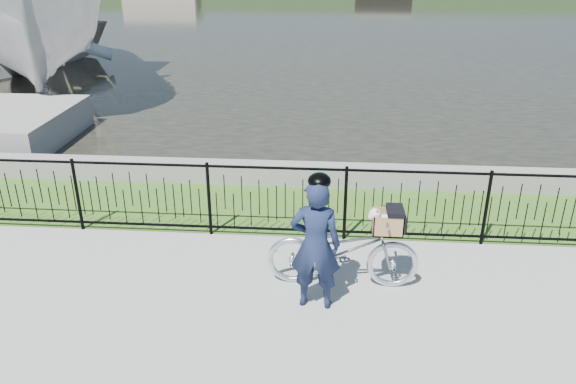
{
  "coord_description": "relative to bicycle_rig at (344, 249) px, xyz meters",
  "views": [
    {
      "loc": [
        0.74,
        -5.79,
        4.03
      ],
      "look_at": [
        0.21,
        1.0,
        1.0
      ],
      "focal_mm": 35.0,
      "sensor_mm": 36.0,
      "label": 1
    }
  ],
  "objects": [
    {
      "name": "ground",
      "position": [
        -0.96,
        -0.4,
        -0.51
      ],
      "size": [
        120.0,
        120.0,
        0.0
      ],
      "primitive_type": "plane",
      "color": "gray",
      "rests_on": "ground"
    },
    {
      "name": "grass_strip",
      "position": [
        -0.96,
        2.2,
        -0.51
      ],
      "size": [
        60.0,
        2.0,
        0.01
      ],
      "primitive_type": "cube",
      "color": "#3A611E",
      "rests_on": "ground"
    },
    {
      "name": "water",
      "position": [
        -0.96,
        32.6,
        -0.51
      ],
      "size": [
        120.0,
        120.0,
        0.0
      ],
      "primitive_type": "plane",
      "color": "black",
      "rests_on": "ground"
    },
    {
      "name": "quay_wall",
      "position": [
        -0.96,
        3.2,
        -0.31
      ],
      "size": [
        60.0,
        0.3,
        0.4
      ],
      "primitive_type": "cube",
      "color": "gray",
      "rests_on": "ground"
    },
    {
      "name": "fence",
      "position": [
        -0.96,
        1.2,
        0.06
      ],
      "size": [
        14.0,
        0.06,
        1.15
      ],
      "primitive_type": null,
      "color": "black",
      "rests_on": "ground"
    },
    {
      "name": "bicycle_rig",
      "position": [
        0.0,
        0.0,
        0.0
      ],
      "size": [
        1.91,
        0.67,
        1.12
      ],
      "color": "silver",
      "rests_on": "ground"
    },
    {
      "name": "cyclist",
      "position": [
        -0.35,
        -0.48,
        0.33
      ],
      "size": [
        0.62,
        0.42,
        1.71
      ],
      "color": "#151E3A",
      "rests_on": "ground"
    },
    {
      "name": "boat_near",
      "position": [
        -8.91,
        10.12,
        1.72
      ],
      "size": [
        8.76,
        11.78,
        6.09
      ],
      "color": "#B9B9B9",
      "rests_on": "water"
    }
  ]
}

